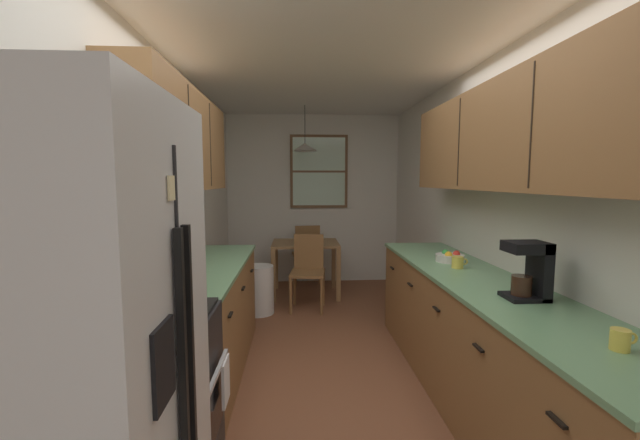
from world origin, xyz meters
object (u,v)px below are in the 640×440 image
Objects in this scene: storage_canister at (172,278)px; mug_by_coffeemaker at (621,340)px; stove_range at (147,405)px; dining_chair_far at (306,251)px; mug_spare at (458,262)px; dining_chair_near at (308,268)px; fruit_bowl at (450,257)px; trash_bin at (259,290)px; microwave_over_range at (111,164)px; table_serving_bowl at (304,239)px; dining_table at (305,251)px; coffee_maker at (531,269)px; refrigerator at (67,400)px.

mug_by_coffeemaker is (2.02, -0.92, -0.05)m from storage_canister.
mug_by_coffeemaker is (2.02, -0.45, 0.47)m from stove_range.
mug_spare is at bearing -70.03° from dining_chair_far.
dining_chair_far is at bearing 89.51° from dining_chair_near.
mug_by_coffeemaker is at bearing -89.50° from fruit_bowl.
mug_by_coffeemaker is (1.72, -3.15, 0.66)m from trash_bin.
microwave_over_range is at bearing -149.17° from fruit_bowl.
storage_canister is (0.11, 0.47, -0.66)m from microwave_over_range.
mug_by_coffeemaker is at bearing -71.00° from dining_chair_near.
dining_chair_far is (0.01, 1.14, 0.00)m from dining_chair_near.
table_serving_bowl reaches higher than trash_bin.
dining_chair_near is (0.02, -0.57, -0.10)m from dining_table.
dining_chair_near is at bearing -86.48° from table_serving_bowl.
table_serving_bowl is (-1.22, 3.29, -0.31)m from coffee_maker.
table_serving_bowl is at bearing 93.52° from dining_chair_near.
dining_chair_far is at bearing 76.00° from microwave_over_range.
stove_range reaches higher than mug_by_coffeemaker.
mug_spare is (1.97, 1.02, 0.47)m from stove_range.
coffee_maker reaches higher than trash_bin.
mug_spare is at bearing -59.35° from dining_chair_near.
mug_by_coffeemaker is 1.47m from mug_spare.
dining_chair_near reaches higher than trash_bin.
dining_chair_near is 1.00× the size of dining_chair_far.
fruit_bowl is (0.03, 0.24, -0.01)m from mug_spare.
dining_chair_near reaches higher than dining_table.
refrigerator reaches higher than fruit_bowl.
dining_chair_near is 1.58× the size of trash_bin.
table_serving_bowl is (-0.05, -0.49, 0.26)m from dining_chair_far.
stove_range is 1.18m from microwave_over_range.
microwave_over_range is 3.75m from table_serving_bowl.
microwave_over_range is (-0.11, 0.00, 1.17)m from stove_range.
dining_table is 0.99× the size of dining_chair_far.
mug_spare reaches higher than dining_chair_far.
microwave_over_range is at bearing -105.09° from table_serving_bowl.
dining_chair_near is 4.98× the size of storage_canister.
microwave_over_range is 4.28m from dining_chair_far.
mug_spare reaches higher than dining_table.
dining_chair_far is at bearing 84.16° from table_serving_bowl.
table_serving_bowl is at bearing 110.39° from coffee_maker.
dining_table is 7.18× the size of mug_spare.
table_serving_bowl is at bearing 114.43° from mug_spare.
dining_chair_far is 7.24× the size of mug_spare.
dining_chair_far is 5.27× the size of table_serving_bowl.
trash_bin is (0.29, 2.70, -0.19)m from stove_range.
mug_spare reaches higher than trash_bin.
dining_chair_far is at bearing 109.97° from mug_spare.
microwave_over_range is at bearing -174.02° from coffee_maker.
mug_by_coffeemaker is at bearing -75.73° from dining_chair_far.
dining_chair_far is (1.00, 4.00, -1.15)m from microwave_over_range.
fruit_bowl reaches higher than mug_spare.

